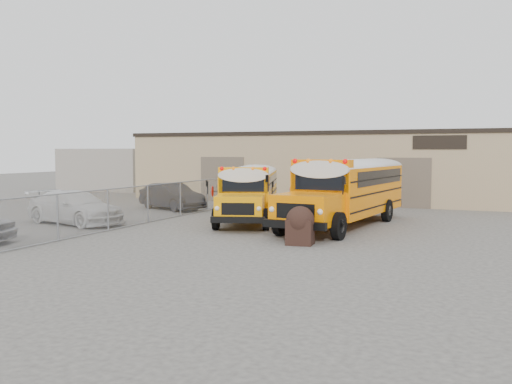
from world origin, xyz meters
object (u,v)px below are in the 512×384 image
at_px(car_white, 75,207).
at_px(car_dark, 172,196).
at_px(school_bus_right, 387,180).
at_px(tarp_bundle, 300,225).
at_px(school_bus_left, 259,182).

bearing_deg(car_white, car_dark, 7.19).
height_order(school_bus_right, tarp_bundle, school_bus_right).
height_order(school_bus_left, car_white, school_bus_left).
distance_m(tarp_bundle, car_dark, 14.12).
bearing_deg(tarp_bundle, school_bus_left, 118.97).
height_order(school_bus_left, car_dark, school_bus_left).
bearing_deg(car_dark, tarp_bundle, -105.19).
xyz_separation_m(school_bus_right, car_dark, (-11.78, -3.31, -1.02)).
bearing_deg(school_bus_left, car_dark, -149.66).
bearing_deg(tarp_bundle, car_white, 172.04).
relative_size(school_bus_left, tarp_bundle, 6.76).
xyz_separation_m(school_bus_left, tarp_bundle, (6.44, -11.63, -0.85)).
relative_size(car_white, car_dark, 1.14).
xyz_separation_m(school_bus_left, car_white, (-5.12, -10.01, -0.79)).
bearing_deg(school_bus_left, car_white, -117.07).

